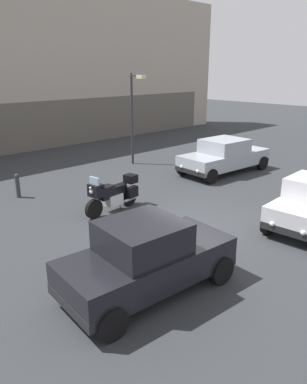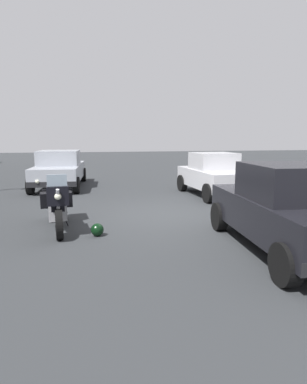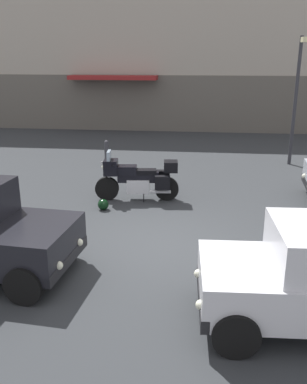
{
  "view_description": "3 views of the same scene",
  "coord_description": "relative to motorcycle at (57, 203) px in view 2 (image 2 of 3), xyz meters",
  "views": [
    {
      "loc": [
        -7.97,
        -6.57,
        4.59
      ],
      "look_at": [
        -0.6,
        1.08,
        1.05
      ],
      "focal_mm": 34.78,
      "sensor_mm": 36.0,
      "label": 1
    },
    {
      "loc": [
        -8.51,
        2.22,
        2.11
      ],
      "look_at": [
        -0.82,
        0.56,
        0.8
      ],
      "focal_mm": 30.66,
      "sensor_mm": 36.0,
      "label": 2
    },
    {
      "loc": [
        0.9,
        -7.94,
        3.78
      ],
      "look_at": [
        -0.18,
        1.16,
        0.79
      ],
      "focal_mm": 39.5,
      "sensor_mm": 36.0,
      "label": 3
    }
  ],
  "objects": [
    {
      "name": "ground_plane",
      "position": [
        0.79,
        -2.83,
        -0.62
      ],
      "size": [
        80.0,
        80.0,
        0.0
      ],
      "primitive_type": "plane",
      "color": "#2D3033"
    },
    {
      "name": "motorcycle",
      "position": [
        0.0,
        0.0,
        0.0
      ],
      "size": [
        2.26,
        0.84,
        1.36
      ],
      "rotation": [
        0.0,
        0.0,
        3.24
      ],
      "color": "black",
      "rests_on": "ground"
    },
    {
      "name": "helmet",
      "position": [
        -0.78,
        -0.87,
        -0.48
      ],
      "size": [
        0.28,
        0.28,
        0.28
      ],
      "primitive_type": "sphere",
      "color": "black",
      "rests_on": "ground"
    },
    {
      "name": "car_hatchback_near",
      "position": [
        -2.44,
        -4.28,
        0.19
      ],
      "size": [
        3.97,
        2.07,
        1.64
      ],
      "rotation": [
        0.0,
        0.0,
        -0.08
      ],
      "color": "black",
      "rests_on": "ground"
    },
    {
      "name": "car_sedan_far",
      "position": [
        6.74,
        0.37,
        0.16
      ],
      "size": [
        4.67,
        2.21,
        1.56
      ],
      "rotation": [
        0.0,
        0.0,
        3.07
      ],
      "color": "#9EA3AD",
      "rests_on": "ground"
    },
    {
      "name": "car_compact_side",
      "position": [
        3.41,
        -5.24,
        0.15
      ],
      "size": [
        3.54,
        1.86,
        1.56
      ],
      "rotation": [
        0.0,
        0.0,
        3.19
      ],
      "color": "silver",
      "rests_on": "ground"
    }
  ]
}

